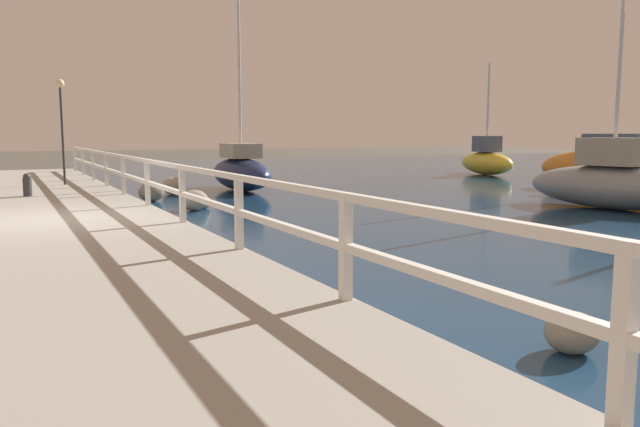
% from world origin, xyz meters
% --- Properties ---
extents(ground_plane, '(120.00, 120.00, 0.00)m').
position_xyz_m(ground_plane, '(0.00, 0.00, 0.00)').
color(ground_plane, '#4C473D').
extents(dock_walkway, '(4.38, 36.00, 0.22)m').
position_xyz_m(dock_walkway, '(0.00, 0.00, 0.11)').
color(dock_walkway, '#9E998E').
rests_on(dock_walkway, ground).
extents(railing, '(0.10, 32.50, 1.02)m').
position_xyz_m(railing, '(2.09, 0.00, 0.92)').
color(railing, white).
rests_on(railing, dock_walkway).
extents(boulder_near_dock, '(0.68, 0.61, 0.51)m').
position_xyz_m(boulder_near_dock, '(3.81, 6.13, 0.26)').
color(boulder_near_dock, gray).
rests_on(boulder_near_dock, ground).
extents(boulder_far_strip, '(0.68, 0.61, 0.51)m').
position_xyz_m(boulder_far_strip, '(2.77, 4.32, 0.25)').
color(boulder_far_strip, '#666056').
rests_on(boulder_far_strip, ground).
extents(boulder_mid_strip, '(0.66, 0.59, 0.49)m').
position_xyz_m(boulder_mid_strip, '(3.23, 1.84, 0.25)').
color(boulder_mid_strip, gray).
rests_on(boulder_mid_strip, ground).
extents(boulder_downstream, '(0.46, 0.42, 0.35)m').
position_xyz_m(boulder_downstream, '(3.33, -8.93, 0.17)').
color(boulder_downstream, slate).
rests_on(boulder_downstream, ground).
extents(boulder_upstream, '(0.41, 0.37, 0.30)m').
position_xyz_m(boulder_upstream, '(3.54, 2.20, 0.15)').
color(boulder_upstream, gray).
rests_on(boulder_upstream, ground).
extents(mooring_bollard, '(0.21, 0.21, 0.58)m').
position_xyz_m(mooring_bollard, '(-0.18, 4.96, 0.51)').
color(mooring_bollard, '#333338').
rests_on(mooring_bollard, dock_walkway).
extents(dock_lamp, '(0.27, 0.27, 3.23)m').
position_xyz_m(dock_lamp, '(1.00, 8.44, 2.62)').
color(dock_lamp, '#2D2D33').
rests_on(dock_lamp, dock_walkway).
extents(sailboat_gray, '(2.29, 4.49, 4.55)m').
position_xyz_m(sailboat_gray, '(12.21, -2.38, 0.64)').
color(sailboat_gray, gray).
rests_on(sailboat_gray, water_surface).
extents(sailboat_yellow, '(1.95, 3.98, 4.84)m').
position_xyz_m(sailboat_yellow, '(18.34, 8.79, 0.63)').
color(sailboat_yellow, gold).
rests_on(sailboat_yellow, water_surface).
extents(sailboat_orange, '(2.69, 4.96, 6.15)m').
position_xyz_m(sailboat_orange, '(16.51, 0.95, 0.75)').
color(sailboat_orange, orange).
rests_on(sailboat_orange, water_surface).
extents(sailboat_navy, '(1.48, 4.14, 6.88)m').
position_xyz_m(sailboat_navy, '(6.04, 6.39, 0.62)').
color(sailboat_navy, '#192347').
rests_on(sailboat_navy, water_surface).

